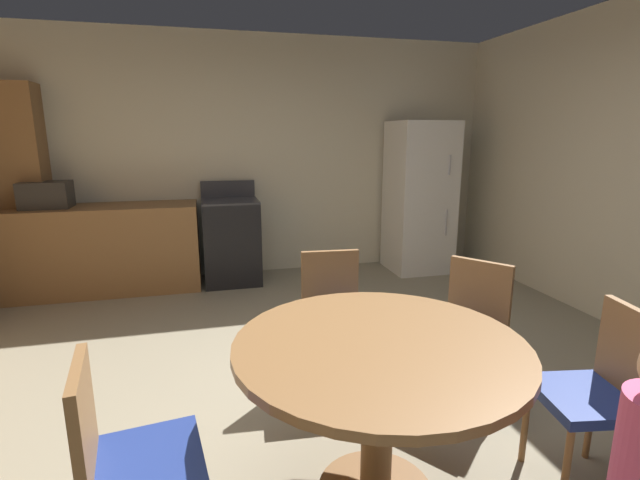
{
  "coord_description": "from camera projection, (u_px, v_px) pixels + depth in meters",
  "views": [
    {
      "loc": [
        -0.62,
        -2.32,
        1.61
      ],
      "look_at": [
        0.22,
        1.01,
        0.82
      ],
      "focal_mm": 25.86,
      "sensor_mm": 36.0,
      "label": 1
    }
  ],
  "objects": [
    {
      "name": "chair_west",
      "position": [
        124.0,
        456.0,
        1.63
      ],
      "size": [
        0.45,
        0.45,
        0.87
      ],
      "rotation": [
        0.0,
        0.0,
        6.42
      ],
      "color": "olive",
      "rests_on": "ground"
    },
    {
      "name": "refrigerator",
      "position": [
        419.0,
        197.0,
        5.46
      ],
      "size": [
        0.68,
        0.68,
        1.76
      ],
      "color": "white",
      "rests_on": "ground"
    },
    {
      "name": "chair_northeast",
      "position": [
        470.0,
        324.0,
        2.77
      ],
      "size": [
        0.56,
        0.56,
        0.87
      ],
      "rotation": [
        0.0,
        0.0,
        3.77
      ],
      "color": "olive",
      "rests_on": "ground"
    },
    {
      "name": "kitchen_counter",
      "position": [
        105.0,
        249.0,
        4.77
      ],
      "size": [
        1.89,
        0.6,
        0.9
      ],
      "primitive_type": "cube",
      "color": "olive",
      "rests_on": "ground"
    },
    {
      "name": "dining_table",
      "position": [
        379.0,
        375.0,
        1.98
      ],
      "size": [
        1.25,
        1.25,
        0.76
      ],
      "color": "olive",
      "rests_on": "ground"
    },
    {
      "name": "pantry_column",
      "position": [
        25.0,
        191.0,
        4.63
      ],
      "size": [
        0.44,
        0.36,
        2.1
      ],
      "primitive_type": "cube",
      "color": "olive",
      "rests_on": "ground"
    },
    {
      "name": "oven_range",
      "position": [
        231.0,
        241.0,
        5.08
      ],
      "size": [
        0.6,
        0.6,
        1.1
      ],
      "color": "black",
      "rests_on": "ground"
    },
    {
      "name": "ground_plane",
      "position": [
        326.0,
        416.0,
        2.7
      ],
      "size": [
        14.0,
        14.0,
        0.0
      ],
      "primitive_type": "plane",
      "color": "gray"
    },
    {
      "name": "microwave",
      "position": [
        46.0,
        195.0,
        4.52
      ],
      "size": [
        0.44,
        0.32,
        0.26
      ],
      "primitive_type": "cube",
      "color": "#2D2B28",
      "rests_on": "kitchen_counter"
    },
    {
      "name": "chair_east",
      "position": [
        601.0,
        387.0,
        2.08
      ],
      "size": [
        0.46,
        0.46,
        0.87
      ],
      "rotation": [
        0.0,
        0.0,
        2.97
      ],
      "color": "olive",
      "rests_on": "ground"
    },
    {
      "name": "wall_back",
      "position": [
        258.0,
        157.0,
        5.34
      ],
      "size": [
        5.79,
        0.12,
        2.7
      ],
      "primitive_type": "cube",
      "color": "beige",
      "rests_on": "ground"
    },
    {
      "name": "chair_north",
      "position": [
        333.0,
        310.0,
        2.98
      ],
      "size": [
        0.43,
        0.43,
        0.87
      ],
      "rotation": [
        0.0,
        0.0,
        4.63
      ],
      "color": "olive",
      "rests_on": "ground"
    }
  ]
}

